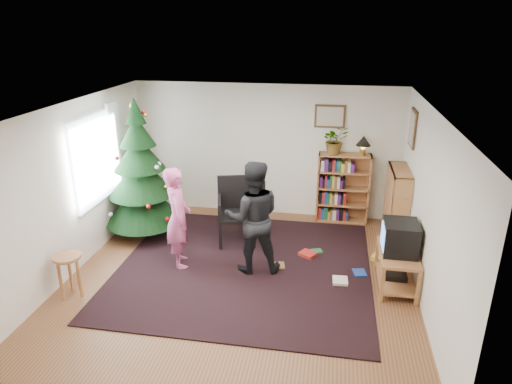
% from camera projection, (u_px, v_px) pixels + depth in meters
% --- Properties ---
extents(floor, '(5.00, 5.00, 0.00)m').
position_uv_depth(floor, '(241.00, 277.00, 6.76)').
color(floor, brown).
rests_on(floor, ground).
extents(ceiling, '(5.00, 5.00, 0.00)m').
position_uv_depth(ceiling, '(238.00, 109.00, 5.87)').
color(ceiling, white).
rests_on(ceiling, wall_back).
extents(wall_back, '(5.00, 0.02, 2.50)m').
position_uv_depth(wall_back, '(266.00, 151.00, 8.62)').
color(wall_back, silver).
rests_on(wall_back, floor).
extents(wall_front, '(5.00, 0.02, 2.50)m').
position_uv_depth(wall_front, '(182.00, 302.00, 4.01)').
color(wall_front, silver).
rests_on(wall_front, floor).
extents(wall_left, '(0.02, 5.00, 2.50)m').
position_uv_depth(wall_left, '(73.00, 188.00, 6.71)').
color(wall_left, silver).
rests_on(wall_left, floor).
extents(wall_right, '(0.02, 5.00, 2.50)m').
position_uv_depth(wall_right, '(428.00, 211.00, 5.92)').
color(wall_right, silver).
rests_on(wall_right, floor).
extents(rug, '(3.80, 3.60, 0.02)m').
position_uv_depth(rug, '(245.00, 266.00, 7.03)').
color(rug, black).
rests_on(rug, floor).
extents(window_pane, '(0.04, 1.20, 1.40)m').
position_uv_depth(window_pane, '(94.00, 160.00, 7.17)').
color(window_pane, silver).
rests_on(window_pane, wall_left).
extents(curtain, '(0.06, 0.35, 1.60)m').
position_uv_depth(curtain, '(116.00, 149.00, 7.81)').
color(curtain, white).
rests_on(curtain, wall_left).
extents(picture_back, '(0.55, 0.03, 0.42)m').
position_uv_depth(picture_back, '(330.00, 116.00, 8.16)').
color(picture_back, '#4C3319').
rests_on(picture_back, wall_back).
extents(picture_right, '(0.03, 0.50, 0.60)m').
position_uv_depth(picture_right, '(413.00, 128.00, 7.28)').
color(picture_right, '#4C3319').
rests_on(picture_right, wall_right).
extents(christmas_tree, '(1.33, 1.33, 2.41)m').
position_uv_depth(christmas_tree, '(141.00, 180.00, 7.79)').
color(christmas_tree, '#3F2816').
rests_on(christmas_tree, rug).
extents(bookshelf_back, '(0.95, 0.30, 1.30)m').
position_uv_depth(bookshelf_back, '(343.00, 187.00, 8.44)').
color(bookshelf_back, '#AF753E').
rests_on(bookshelf_back, floor).
extents(bookshelf_right, '(0.30, 0.95, 1.30)m').
position_uv_depth(bookshelf_right, '(396.00, 206.00, 7.61)').
color(bookshelf_right, '#AF753E').
rests_on(bookshelf_right, floor).
extents(tv_stand, '(0.52, 0.94, 0.55)m').
position_uv_depth(tv_stand, '(397.00, 266.00, 6.42)').
color(tv_stand, '#AF753E').
rests_on(tv_stand, floor).
extents(crt_tv, '(0.47, 0.51, 0.44)m').
position_uv_depth(crt_tv, '(400.00, 237.00, 6.27)').
color(crt_tv, black).
rests_on(crt_tv, tv_stand).
extents(armchair, '(0.74, 0.75, 1.11)m').
position_uv_depth(armchair, '(238.00, 207.00, 7.72)').
color(armchair, black).
rests_on(armchair, rug).
extents(stool, '(0.37, 0.37, 0.62)m').
position_uv_depth(stool, '(68.00, 265.00, 6.15)').
color(stool, '#AF753E').
rests_on(stool, floor).
extents(person_standing, '(0.58, 0.68, 1.58)m').
position_uv_depth(person_standing, '(178.00, 218.00, 6.84)').
color(person_standing, '#B94A7C').
rests_on(person_standing, rug).
extents(person_by_chair, '(0.97, 0.83, 1.73)m').
position_uv_depth(person_by_chair, '(253.00, 218.00, 6.67)').
color(person_by_chair, black).
rests_on(person_by_chair, rug).
extents(potted_plant, '(0.58, 0.54, 0.51)m').
position_uv_depth(potted_plant, '(335.00, 140.00, 8.16)').
color(potted_plant, gray).
rests_on(potted_plant, bookshelf_back).
extents(table_lamp, '(0.26, 0.26, 0.35)m').
position_uv_depth(table_lamp, '(363.00, 142.00, 8.09)').
color(table_lamp, '#A57F33').
rests_on(table_lamp, bookshelf_back).
extents(floor_clutter, '(1.79, 1.06, 0.08)m').
position_uv_depth(floor_clutter, '(330.00, 263.00, 7.07)').
color(floor_clutter, '#A51E19').
rests_on(floor_clutter, rug).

